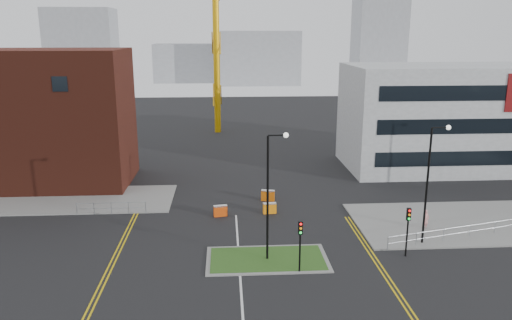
{
  "coord_description": "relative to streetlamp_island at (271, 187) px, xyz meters",
  "views": [
    {
      "loc": [
        -0.83,
        -24.32,
        15.65
      ],
      "look_at": [
        1.77,
        17.02,
        5.0
      ],
      "focal_mm": 35.0,
      "sensor_mm": 36.0,
      "label": 1
    }
  ],
  "objects": [
    {
      "name": "pedestrian",
      "position": [
        13.12,
        4.74,
        -4.55
      ],
      "size": [
        0.75,
        0.66,
        1.73
      ],
      "primitive_type": "imported",
      "rotation": [
        0.0,
        0.0,
        0.48
      ],
      "color": "pink",
      "rests_on": "ground"
    },
    {
      "name": "yellow_right_b",
      "position": [
        7.58,
        -2.0,
        -5.41
      ],
      "size": [
        0.12,
        20.0,
        0.01
      ],
      "primitive_type": "cube",
      "color": "gold",
      "rests_on": "ground"
    },
    {
      "name": "centre_line",
      "position": [
        -2.22,
        -6.0,
        -5.41
      ],
      "size": [
        0.15,
        30.0,
        0.01
      ],
      "primitive_type": "cube",
      "color": "silver",
      "rests_on": "ground"
    },
    {
      "name": "skyline_b",
      "position": [
        7.78,
        122.0,
        2.59
      ],
      "size": [
        24.0,
        12.0,
        16.0
      ],
      "primitive_type": "cube",
      "color": "gray",
      "rests_on": "ground"
    },
    {
      "name": "island_kerb",
      "position": [
        -0.22,
        0.0,
        -5.37
      ],
      "size": [
        8.6,
        4.6,
        0.08
      ],
      "primitive_type": "cube",
      "color": "slate",
      "rests_on": "ground"
    },
    {
      "name": "skyline_c",
      "position": [
        42.78,
        117.0,
        8.59
      ],
      "size": [
        14.0,
        12.0,
        28.0
      ],
      "primitive_type": "cube",
      "color": "gray",
      "rests_on": "ground"
    },
    {
      "name": "brick_building",
      "position": [
        -25.19,
        20.0,
        1.44
      ],
      "size": [
        24.2,
        10.07,
        14.24
      ],
      "color": "#4F1E13",
      "rests_on": "ground"
    },
    {
      "name": "barrier_left",
      "position": [
        -3.58,
        8.88,
        -4.87
      ],
      "size": [
        1.23,
        0.62,
        0.99
      ],
      "color": "#E4480C",
      "rests_on": "ground"
    },
    {
      "name": "railing_left",
      "position": [
        -13.22,
        10.0,
        -4.67
      ],
      "size": [
        6.05,
        0.05,
        1.1
      ],
      "color": "gray",
      "rests_on": "ground"
    },
    {
      "name": "office_block",
      "position": [
        23.79,
        23.97,
        0.59
      ],
      "size": [
        25.0,
        12.2,
        12.0
      ],
      "color": "#9FA2A4",
      "rests_on": "ground"
    },
    {
      "name": "skyline_d",
      "position": [
        -10.22,
        132.0,
        0.59
      ],
      "size": [
        30.0,
        12.0,
        12.0
      ],
      "primitive_type": "cube",
      "color": "gray",
      "rests_on": "ground"
    },
    {
      "name": "traffic_light_island",
      "position": [
        1.78,
        -2.02,
        -2.85
      ],
      "size": [
        0.28,
        0.33,
        3.65
      ],
      "color": "black",
      "rests_on": "ground"
    },
    {
      "name": "pavement_left",
      "position": [
        -22.22,
        14.0,
        -5.35
      ],
      "size": [
        28.0,
        8.0,
        0.12
      ],
      "primitive_type": "cube",
      "color": "slate",
      "rests_on": "ground"
    },
    {
      "name": "yellow_right_a",
      "position": [
        7.28,
        -2.0,
        -5.41
      ],
      "size": [
        0.12,
        20.0,
        0.01
      ],
      "primitive_type": "cube",
      "color": "gold",
      "rests_on": "ground"
    },
    {
      "name": "streetlamp_right_near",
      "position": [
        12.0,
        2.0,
        0.0
      ],
      "size": [
        1.46,
        0.36,
        9.18
      ],
      "color": "black",
      "rests_on": "ground"
    },
    {
      "name": "grass_island",
      "position": [
        -0.22,
        0.0,
        -5.35
      ],
      "size": [
        8.0,
        4.0,
        0.12
      ],
      "primitive_type": "cube",
      "color": "#224617",
      "rests_on": "ground"
    },
    {
      "name": "yellow_left_a",
      "position": [
        -11.22,
        2.0,
        -5.41
      ],
      "size": [
        0.12,
        24.0,
        0.01
      ],
      "primitive_type": "cube",
      "color": "gold",
      "rests_on": "ground"
    },
    {
      "name": "barrier_mid",
      "position": [
        0.78,
        9.3,
        -4.88
      ],
      "size": [
        1.19,
        0.49,
        0.98
      ],
      "color": "orange",
      "rests_on": "ground"
    },
    {
      "name": "yellow_left_b",
      "position": [
        -10.92,
        2.0,
        -5.41
      ],
      "size": [
        0.12,
        24.0,
        0.01
      ],
      "primitive_type": "cube",
      "color": "gold",
      "rests_on": "ground"
    },
    {
      "name": "pavement_right",
      "position": [
        19.78,
        6.0,
        -5.35
      ],
      "size": [
        24.0,
        10.0,
        0.12
      ],
      "primitive_type": "cube",
      "color": "slate",
      "rests_on": "ground"
    },
    {
      "name": "railing_right",
      "position": [
        18.28,
        3.5,
        -4.63
      ],
      "size": [
        19.05,
        5.05,
        1.1
      ],
      "color": "gray",
      "rests_on": "ground"
    },
    {
      "name": "streetlamp_island",
      "position": [
        0.0,
        0.0,
        0.0
      ],
      "size": [
        1.46,
        0.36,
        9.18
      ],
      "color": "black",
      "rests_on": "ground"
    },
    {
      "name": "traffic_light_right",
      "position": [
        9.78,
        -0.02,
        -2.85
      ],
      "size": [
        0.28,
        0.33,
        3.65
      ],
      "color": "black",
      "rests_on": "ground"
    },
    {
      "name": "skyline_a",
      "position": [
        -42.22,
        112.0,
        5.59
      ],
      "size": [
        18.0,
        12.0,
        22.0
      ],
      "primitive_type": "cube",
      "color": "gray",
      "rests_on": "ground"
    },
    {
      "name": "barrier_right",
      "position": [
        0.92,
        12.73,
        -4.84
      ],
      "size": [
        1.32,
        0.7,
        1.06
      ],
      "color": "#D65E0B",
      "rests_on": "ground"
    }
  ]
}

